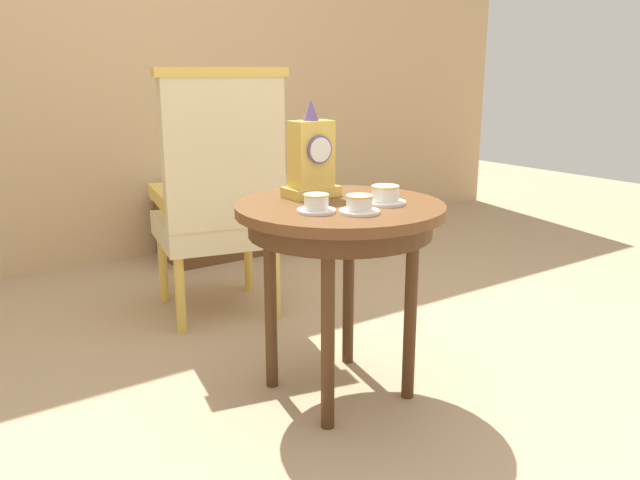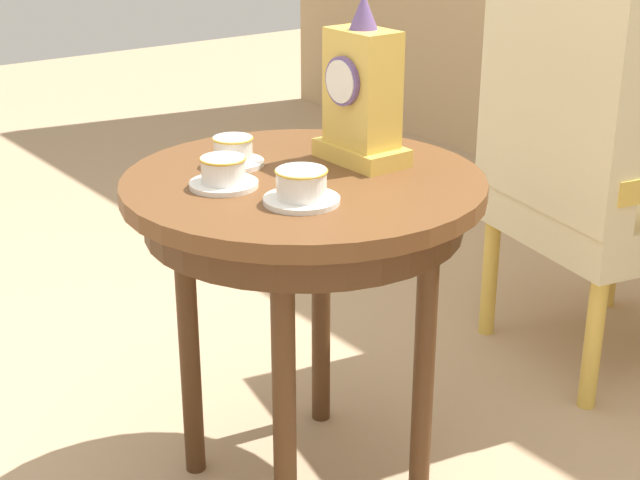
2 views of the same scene
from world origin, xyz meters
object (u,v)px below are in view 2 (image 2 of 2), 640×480
at_px(side_table, 304,216).
at_px(mantel_clock, 362,96).
at_px(teacup_right, 223,173).
at_px(teacup_center, 302,187).
at_px(teacup_left, 233,153).
at_px(armchair, 590,149).

height_order(side_table, mantel_clock, mantel_clock).
bearing_deg(teacup_right, mantel_clock, 84.67).
height_order(teacup_center, mantel_clock, mantel_clock).
bearing_deg(mantel_clock, side_table, -85.41).
height_order(teacup_right, mantel_clock, mantel_clock).
bearing_deg(mantel_clock, teacup_center, -61.57).
distance_m(teacup_left, armchair, 0.98).
distance_m(teacup_right, mantel_clock, 0.33).
distance_m(teacup_right, teacup_center, 0.17).
relative_size(teacup_center, armchair, 0.12).
xyz_separation_m(teacup_left, teacup_right, (0.10, -0.09, -0.00)).
distance_m(teacup_center, mantel_clock, 0.30).
bearing_deg(teacup_right, armchair, 88.21).
bearing_deg(teacup_center, side_table, 142.82).
height_order(teacup_left, armchair, armchair).
distance_m(teacup_left, teacup_right, 0.14).
distance_m(teacup_left, mantel_clock, 0.28).
xyz_separation_m(teacup_left, mantel_clock, (0.13, 0.22, 0.11)).
xyz_separation_m(side_table, teacup_left, (-0.14, -0.07, 0.11)).
height_order(side_table, teacup_left, teacup_left).
height_order(teacup_right, armchair, armchair).
relative_size(side_table, teacup_right, 5.46).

